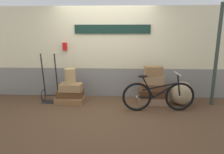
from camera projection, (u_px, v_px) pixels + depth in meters
ground at (103, 107)px, 4.84m from camera, size 8.49×5.20×0.06m
station_building at (106, 53)px, 5.39m from camera, size 6.49×0.74×2.38m
suitcase_0 at (70, 100)px, 5.06m from camera, size 0.72×0.49×0.14m
suitcase_1 at (70, 93)px, 5.08m from camera, size 0.65×0.41×0.17m
suitcase_2 at (71, 87)px, 4.99m from camera, size 0.55×0.35×0.18m
suitcase_3 at (153, 100)px, 5.00m from camera, size 0.72×0.44×0.17m
suitcase_4 at (153, 93)px, 4.97m from camera, size 0.67×0.45×0.19m
suitcase_5 at (153, 87)px, 4.88m from camera, size 0.61×0.37×0.15m
suitcase_6 at (154, 80)px, 4.85m from camera, size 0.46×0.28×0.21m
suitcase_7 at (153, 71)px, 4.79m from camera, size 0.43×0.28×0.22m
wicker_basket at (70, 76)px, 4.95m from camera, size 0.27×0.27×0.38m
luggage_trolley at (50, 91)px, 5.13m from camera, size 0.42×0.37×1.22m
burlap_sack at (181, 93)px, 4.87m from camera, size 0.55×0.46×0.57m
bicycle at (158, 96)px, 4.48m from camera, size 1.61×0.46×0.86m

